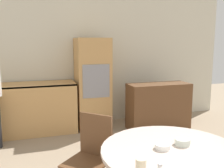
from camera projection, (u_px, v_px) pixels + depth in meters
The scene contains 8 objects.
wall_back at pixel (80, 59), 4.93m from camera, with size 6.29×0.05×2.60m.
kitchen_counter at pixel (15, 109), 4.38m from camera, with size 2.11×0.60×0.90m.
oven_unit at pixel (93, 83), 4.74m from camera, with size 0.62×0.59×1.70m.
sideboard at pixel (158, 106), 4.72m from camera, with size 1.17×0.45×0.86m.
chair_far_left at pixel (91, 153), 2.56m from camera, with size 0.57×0.57×0.88m.
cup at pixel (141, 165), 1.68m from camera, with size 0.07×0.07×0.09m.
bowl_near at pixel (162, 146), 2.06m from camera, with size 0.13×0.13×0.04m.
bowl_centre at pixel (182, 142), 2.14m from camera, with size 0.13×0.13×0.05m.
Camera 1 is at (-0.88, -0.14, 1.61)m, focal length 40.00 mm.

